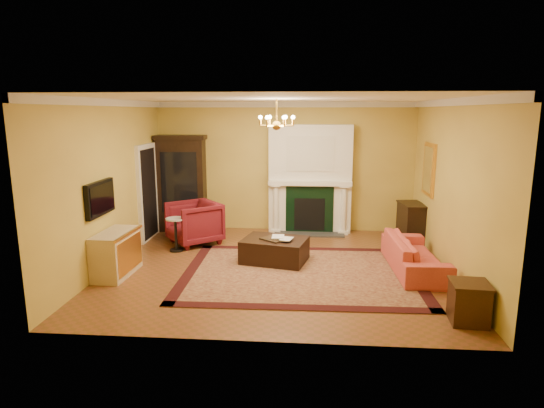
# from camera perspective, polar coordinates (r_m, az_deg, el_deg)

# --- Properties ---
(floor) EXTENTS (6.00, 5.50, 0.02)m
(floor) POSITION_cam_1_polar(r_m,az_deg,el_deg) (8.37, 0.55, -7.98)
(floor) COLOR brown
(floor) RESTS_ON ground
(ceiling) EXTENTS (6.00, 5.50, 0.02)m
(ceiling) POSITION_cam_1_polar(r_m,az_deg,el_deg) (7.90, 0.59, 13.15)
(ceiling) COLOR white
(ceiling) RESTS_ON wall_back
(wall_back) EXTENTS (6.00, 0.02, 3.00)m
(wall_back) POSITION_cam_1_polar(r_m,az_deg,el_deg) (10.73, 1.59, 4.64)
(wall_back) COLOR gold
(wall_back) RESTS_ON floor
(wall_front) EXTENTS (6.00, 0.02, 3.00)m
(wall_front) POSITION_cam_1_polar(r_m,az_deg,el_deg) (5.30, -1.50, -2.51)
(wall_front) COLOR gold
(wall_front) RESTS_ON floor
(wall_left) EXTENTS (0.02, 5.50, 3.00)m
(wall_left) POSITION_cam_1_polar(r_m,az_deg,el_deg) (8.73, -19.56, 2.40)
(wall_left) COLOR gold
(wall_left) RESTS_ON floor
(wall_right) EXTENTS (0.02, 5.50, 3.00)m
(wall_right) POSITION_cam_1_polar(r_m,az_deg,el_deg) (8.35, 21.65, 1.85)
(wall_right) COLOR gold
(wall_right) RESTS_ON floor
(fireplace) EXTENTS (1.90, 0.70, 2.50)m
(fireplace) POSITION_cam_1_polar(r_m,az_deg,el_deg) (10.57, 4.78, 2.83)
(fireplace) COLOR white
(fireplace) RESTS_ON wall_back
(crown_molding) EXTENTS (6.00, 5.50, 0.12)m
(crown_molding) POSITION_cam_1_polar(r_m,az_deg,el_deg) (8.85, 1.03, 12.52)
(crown_molding) COLOR silver
(crown_molding) RESTS_ON ceiling
(doorway) EXTENTS (0.08, 1.05, 2.10)m
(doorway) POSITION_cam_1_polar(r_m,az_deg,el_deg) (10.34, -15.32, 1.43)
(doorway) COLOR silver
(doorway) RESTS_ON wall_left
(tv_panel) EXTENTS (0.09, 0.95, 0.58)m
(tv_panel) POSITION_cam_1_polar(r_m,az_deg,el_deg) (8.20, -20.76, 0.68)
(tv_panel) COLOR black
(tv_panel) RESTS_ON wall_left
(gilt_mirror) EXTENTS (0.06, 0.76, 1.05)m
(gilt_mirror) POSITION_cam_1_polar(r_m,az_deg,el_deg) (9.65, 19.08, 4.14)
(gilt_mirror) COLOR gold
(gilt_mirror) RESTS_ON wall_right
(chandelier) EXTENTS (0.63, 0.55, 0.53)m
(chandelier) POSITION_cam_1_polar(r_m,az_deg,el_deg) (7.90, 0.58, 10.24)
(chandelier) COLOR gold
(chandelier) RESTS_ON ceiling
(oriental_rug) EXTENTS (4.13, 3.13, 0.02)m
(oriental_rug) POSITION_cam_1_polar(r_m,az_deg,el_deg) (8.06, 3.57, -8.66)
(oriental_rug) COLOR #46110F
(oriental_rug) RESTS_ON floor
(china_cabinet) EXTENTS (1.10, 0.54, 2.15)m
(china_cabinet) POSITION_cam_1_polar(r_m,az_deg,el_deg) (10.91, -11.20, 2.29)
(china_cabinet) COLOR black
(china_cabinet) RESTS_ON floor
(wingback_armchair) EXTENTS (1.31, 1.32, 0.99)m
(wingback_armchair) POSITION_cam_1_polar(r_m,az_deg,el_deg) (9.84, -9.75, -2.09)
(wingback_armchair) COLOR maroon
(wingback_armchair) RESTS_ON floor
(pedestal_table) EXTENTS (0.38, 0.38, 0.69)m
(pedestal_table) POSITION_cam_1_polar(r_m,az_deg,el_deg) (9.39, -11.99, -3.46)
(pedestal_table) COLOR black
(pedestal_table) RESTS_ON floor
(commode) EXTENTS (0.53, 1.05, 0.77)m
(commode) POSITION_cam_1_polar(r_m,az_deg,el_deg) (8.32, -18.98, -5.90)
(commode) COLOR beige
(commode) RESTS_ON floor
(coral_sofa) EXTENTS (0.65, 2.04, 0.79)m
(coral_sofa) POSITION_cam_1_polar(r_m,az_deg,el_deg) (8.47, 17.48, -5.41)
(coral_sofa) COLOR #C6493F
(coral_sofa) RESTS_ON floor
(end_table) EXTENTS (0.50, 0.50, 0.54)m
(end_table) POSITION_cam_1_polar(r_m,az_deg,el_deg) (6.75, 23.46, -11.40)
(end_table) COLOR #321A0D
(end_table) RESTS_ON floor
(console_table) EXTENTS (0.51, 0.80, 0.84)m
(console_table) POSITION_cam_1_polar(r_m,az_deg,el_deg) (10.19, 17.08, -2.42)
(console_table) COLOR black
(console_table) RESTS_ON floor
(leather_ottoman) EXTENTS (1.32, 1.08, 0.43)m
(leather_ottoman) POSITION_cam_1_polar(r_m,az_deg,el_deg) (8.58, 0.35, -5.79)
(leather_ottoman) COLOR black
(leather_ottoman) RESTS_ON oriental_rug
(ottoman_tray) EXTENTS (0.54, 0.52, 0.03)m
(ottoman_tray) POSITION_cam_1_polar(r_m,az_deg,el_deg) (8.46, 0.19, -4.42)
(ottoman_tray) COLOR black
(ottoman_tray) RESTS_ON leather_ottoman
(book_a) EXTENTS (0.23, 0.03, 0.30)m
(book_a) POSITION_cam_1_polar(r_m,az_deg,el_deg) (8.47, -0.02, -3.24)
(book_a) COLOR gray
(book_a) RESTS_ON ottoman_tray
(book_b) EXTENTS (0.20, 0.07, 0.28)m
(book_b) POSITION_cam_1_polar(r_m,az_deg,el_deg) (8.37, 1.16, -3.50)
(book_b) COLOR gray
(book_b) RESTS_ON ottoman_tray
(topiary_left) EXTENTS (0.18, 0.18, 0.47)m
(topiary_left) POSITION_cam_1_polar(r_m,az_deg,el_deg) (10.51, 0.74, 4.44)
(topiary_left) COLOR gray
(topiary_left) RESTS_ON fireplace
(topiary_right) EXTENTS (0.14, 0.14, 0.39)m
(topiary_right) POSITION_cam_1_polar(r_m,az_deg,el_deg) (10.52, 8.75, 4.06)
(topiary_right) COLOR gray
(topiary_right) RESTS_ON fireplace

